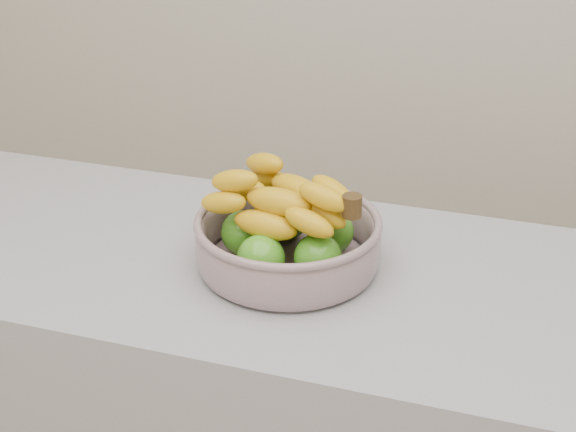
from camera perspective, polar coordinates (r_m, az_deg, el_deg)
fruit_bowl at (r=1.41m, az=-0.02°, el=-1.47°), size 0.33×0.33×0.17m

